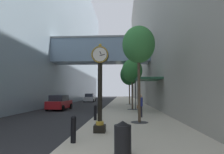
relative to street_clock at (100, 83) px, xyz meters
name	(u,v)px	position (x,y,z in m)	size (l,w,h in m)	color
ground_plane	(109,105)	(-1.18, 21.45, -2.51)	(110.00, 110.00, 0.00)	#262628
sidewalk_right	(127,103)	(1.82, 24.45, -2.44)	(5.99, 80.00, 0.14)	#BCB29E
building_block_left	(47,23)	(-13.14, 24.39, 12.70)	(22.83, 80.00, 30.52)	#93A8B7
building_block_right	(167,15)	(9.31, 24.45, 13.56)	(9.00, 80.00, 32.13)	gray
street_clock	(100,83)	(0.00, 0.00, 0.00)	(0.84, 0.55, 4.32)	black
bollard_nearest	(73,128)	(-0.78, -1.87, -1.83)	(0.21, 0.21, 1.02)	black
bollard_third	(95,112)	(-0.78, 3.78, -1.83)	(0.21, 0.21, 1.02)	black
street_tree_near	(139,45)	(2.15, 2.98, 2.60)	(2.11, 2.11, 6.23)	#333335
street_tree_mid_near	(132,71)	(2.15, 11.62, 1.90)	(2.28, 2.28, 5.61)	#333335
street_tree_mid_far	(129,75)	(2.15, 20.25, 2.27)	(2.88, 2.88, 6.31)	#333335
trash_bin	(123,138)	(1.10, -3.23, -1.83)	(0.53, 0.53, 1.05)	black
pedestrian_walking	(140,105)	(2.47, 5.47, -1.44)	(0.47, 0.37, 1.75)	#23232D
storefront_awning	(147,80)	(3.57, 9.68, 0.77)	(2.40, 3.60, 3.30)	#235138
car_red_near	(59,103)	(-6.20, 12.13, -1.69)	(2.11, 4.07, 1.69)	#AD191E
car_white_mid	(90,98)	(-5.73, 29.29, -1.68)	(2.15, 4.54, 1.72)	silver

